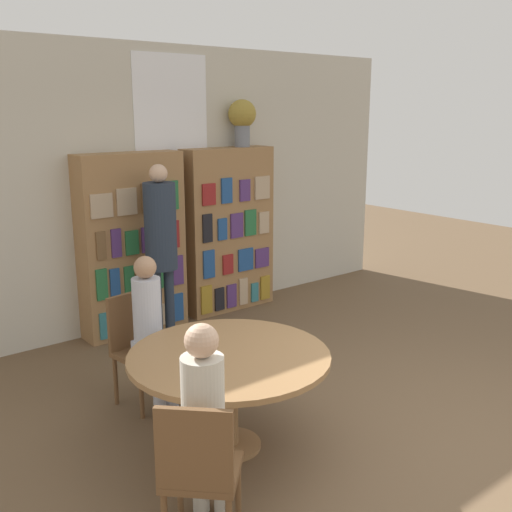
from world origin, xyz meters
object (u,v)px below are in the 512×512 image
at_px(bookshelf_left, 132,245).
at_px(flower_vase, 242,118).
at_px(bookshelf_right, 228,230).
at_px(seated_reader_left, 152,327).
at_px(librarian_standing, 161,235).
at_px(reading_table, 229,367).
at_px(seated_reader_right, 205,416).
at_px(chair_left_side, 138,343).
at_px(chair_near_camera, 199,468).

bearing_deg(bookshelf_left, flower_vase, 0.19).
distance_m(bookshelf_right, seated_reader_left, 2.56).
bearing_deg(librarian_standing, seated_reader_left, -123.32).
relative_size(bookshelf_left, reading_table, 1.37).
height_order(reading_table, seated_reader_right, seated_reader_right).
xyz_separation_m(flower_vase, librarian_standing, (-1.40, -0.51, -1.10)).
height_order(reading_table, librarian_standing, librarian_standing).
bearing_deg(reading_table, flower_vase, 50.94).
height_order(bookshelf_right, chair_left_side, bookshelf_right).
xyz_separation_m(seated_reader_right, librarian_standing, (1.22, 2.58, 0.42)).
distance_m(seated_reader_right, librarian_standing, 2.89).
height_order(flower_vase, reading_table, flower_vase).
distance_m(chair_left_side, seated_reader_left, 0.26).
bearing_deg(flower_vase, librarian_standing, -160.10).
bearing_deg(librarian_standing, bookshelf_right, 23.02).
distance_m(bookshelf_right, seated_reader_right, 3.92).
relative_size(reading_table, seated_reader_left, 1.12).
height_order(flower_vase, librarian_standing, flower_vase).
distance_m(bookshelf_right, reading_table, 3.09).
bearing_deg(seated_reader_right, seated_reader_left, 116.94).
relative_size(bookshelf_right, librarian_standing, 1.05).
bearing_deg(seated_reader_right, chair_near_camera, -90.00).
bearing_deg(bookshelf_right, flower_vase, 1.19).
height_order(bookshelf_left, chair_near_camera, bookshelf_left).
xyz_separation_m(seated_reader_left, librarian_standing, (0.76, 1.15, 0.43)).
bearing_deg(chair_left_side, seated_reader_left, 90.00).
bearing_deg(flower_vase, chair_left_side, -146.06).
height_order(chair_near_camera, chair_left_side, same).
xyz_separation_m(reading_table, chair_near_camera, (-0.73, -0.73, -0.11)).
bearing_deg(chair_near_camera, bookshelf_right, 96.72).
bearing_deg(seated_reader_right, bookshelf_left, 114.28).
height_order(chair_left_side, seated_reader_left, seated_reader_left).
relative_size(chair_near_camera, seated_reader_left, 0.72).
distance_m(seated_reader_left, seated_reader_right, 1.51).
distance_m(flower_vase, seated_reader_left, 3.12).
height_order(reading_table, seated_reader_left, seated_reader_left).
relative_size(bookshelf_left, chair_near_camera, 2.11).
height_order(flower_vase, chair_left_side, flower_vase).
xyz_separation_m(bookshelf_left, seated_reader_right, (-1.16, -3.09, -0.24)).
bearing_deg(chair_left_side, chair_near_camera, 63.00).
height_order(chair_near_camera, seated_reader_left, seated_reader_left).
bearing_deg(seated_reader_left, reading_table, 90.00).
relative_size(flower_vase, seated_reader_right, 0.43).
xyz_separation_m(seated_reader_left, seated_reader_right, (-0.47, -1.43, 0.01)).
distance_m(flower_vase, chair_left_side, 3.15).
distance_m(chair_near_camera, seated_reader_right, 0.27).
distance_m(bookshelf_right, chair_near_camera, 4.12).
relative_size(bookshelf_left, chair_left_side, 2.11).
relative_size(chair_left_side, librarian_standing, 0.49).
xyz_separation_m(flower_vase, chair_left_side, (-2.18, -1.47, -1.72)).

